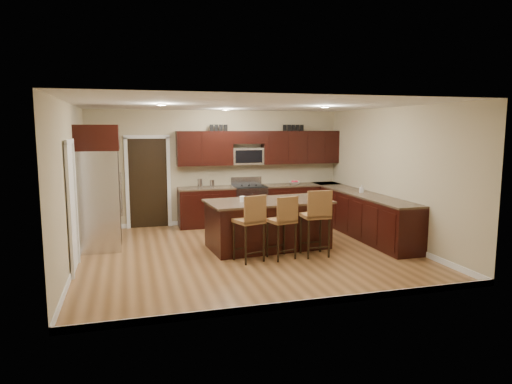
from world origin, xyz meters
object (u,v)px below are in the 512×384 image
object	(u,v)px
island	(268,225)
stool_right	(317,215)
stool_mid	(284,220)
stool_left	(251,220)
range	(249,204)
refrigerator	(99,186)

from	to	relation	value
island	stool_right	bearing A→B (deg)	-57.75
island	stool_mid	xyz separation A→B (m)	(0.02, -0.84, 0.27)
stool_mid	stool_left	bearing A→B (deg)	165.93
range	stool_left	xyz separation A→B (m)	(-0.78, -3.06, 0.26)
range	refrigerator	distance (m)	3.66
stool_mid	refrigerator	distance (m)	3.56
stool_right	refrigerator	xyz separation A→B (m)	(-3.73, 1.67, 0.45)
range	refrigerator	bearing A→B (deg)	-157.07
stool_mid	stool_right	world-z (taller)	stool_right
island	stool_left	xyz separation A→B (m)	(-0.56, -0.85, 0.30)
range	island	world-z (taller)	range
stool_mid	stool_right	bearing A→B (deg)	-14.83
stool_left	stool_mid	world-z (taller)	stool_left
stool_mid	refrigerator	world-z (taller)	refrigerator
island	refrigerator	xyz separation A→B (m)	(-3.09, 0.82, 0.77)
stool_mid	refrigerator	xyz separation A→B (m)	(-3.11, 1.66, 0.50)
stool_left	stool_right	bearing A→B (deg)	-19.41
stool_mid	stool_right	xyz separation A→B (m)	(0.62, -0.01, 0.06)
stool_right	refrigerator	distance (m)	4.11
island	stool_left	distance (m)	1.06
range	island	size ratio (longest dim) A/B	0.46
stool_right	stool_left	bearing A→B (deg)	-179.60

